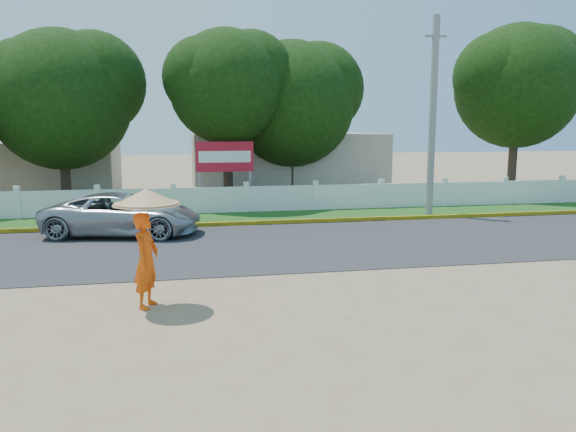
# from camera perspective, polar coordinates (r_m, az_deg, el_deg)

# --- Properties ---
(ground) EXTENTS (120.00, 120.00, 0.00)m
(ground) POSITION_cam_1_polar(r_m,az_deg,el_deg) (13.03, 1.70, -7.04)
(ground) COLOR #9E8460
(ground) RESTS_ON ground
(road) EXTENTS (60.00, 7.00, 0.02)m
(road) POSITION_cam_1_polar(r_m,az_deg,el_deg) (17.31, -1.59, -2.92)
(road) COLOR #38383A
(road) RESTS_ON ground
(grass_verge) EXTENTS (60.00, 3.50, 0.03)m
(grass_verge) POSITION_cam_1_polar(r_m,az_deg,el_deg) (22.41, -3.81, -0.14)
(grass_verge) COLOR #2D601E
(grass_verge) RESTS_ON ground
(curb) EXTENTS (40.00, 0.18, 0.16)m
(curb) POSITION_cam_1_polar(r_m,az_deg,el_deg) (20.74, -3.21, -0.71)
(curb) COLOR yellow
(curb) RESTS_ON ground
(fence) EXTENTS (40.00, 0.10, 1.10)m
(fence) POSITION_cam_1_polar(r_m,az_deg,el_deg) (23.76, -4.27, 1.69)
(fence) COLOR silver
(fence) RESTS_ON ground
(building_near) EXTENTS (10.00, 6.00, 3.20)m
(building_near) POSITION_cam_1_polar(r_m,az_deg,el_deg) (30.81, -0.25, 5.39)
(building_near) COLOR #B7AD99
(building_near) RESTS_ON ground
(building_far) EXTENTS (8.00, 5.00, 2.80)m
(building_far) POSITION_cam_1_polar(r_m,az_deg,el_deg) (32.10, -24.13, 4.39)
(building_far) COLOR #B7AD99
(building_far) RESTS_ON ground
(utility_pole) EXTENTS (0.28, 0.28, 7.89)m
(utility_pole) POSITION_cam_1_polar(r_m,az_deg,el_deg) (23.49, 14.48, 9.65)
(utility_pole) COLOR gray
(utility_pole) RESTS_ON ground
(vehicle) EXTENTS (5.49, 3.33, 1.42)m
(vehicle) POSITION_cam_1_polar(r_m,az_deg,el_deg) (19.49, -16.43, 0.17)
(vehicle) COLOR #A1A4A9
(vehicle) RESTS_ON ground
(monk_with_parasol) EXTENTS (1.32, 1.32, 2.41)m
(monk_with_parasol) POSITION_cam_1_polar(r_m,az_deg,el_deg) (11.50, -14.20, -1.46)
(monk_with_parasol) COLOR #EA500C
(monk_with_parasol) RESTS_ON ground
(billboard) EXTENTS (2.50, 0.13, 2.95)m
(billboard) POSITION_cam_1_polar(r_m,az_deg,el_deg) (24.62, -6.44, 5.64)
(billboard) COLOR gray
(billboard) RESTS_ON ground
(tree_row) EXTENTS (32.49, 7.66, 8.72)m
(tree_row) POSITION_cam_1_polar(r_m,az_deg,el_deg) (26.77, -3.29, 11.91)
(tree_row) COLOR #473828
(tree_row) RESTS_ON ground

